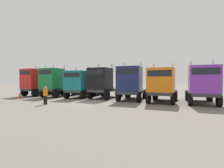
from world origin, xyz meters
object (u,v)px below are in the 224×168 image
semi_truck_teal (79,84)px  visitor_in_hivis (45,94)px  semi_truck_black (102,83)px  semi_truck_purple (202,85)px  semi_truck_red (36,82)px  semi_truck_navy (131,83)px  semi_truck_green (55,82)px  semi_truck_orange (162,85)px  traffic_cone_near (20,95)px

semi_truck_teal → visitor_in_hivis: size_ratio=3.89×
semi_truck_teal → visitor_in_hivis: bearing=-0.6°
semi_truck_black → semi_truck_purple: (10.88, -0.48, -0.13)m
visitor_in_hivis → semi_truck_black: bearing=170.4°
semi_truck_red → semi_truck_navy: semi_truck_red is taller
semi_truck_green → semi_truck_navy: semi_truck_green is taller
semi_truck_teal → semi_truck_navy: semi_truck_navy is taller
semi_truck_teal → visitor_in_hivis: (0.94, -6.35, -0.83)m
semi_truck_red → semi_truck_teal: (7.53, 0.34, -0.21)m
semi_truck_black → semi_truck_green: bearing=-84.2°
semi_truck_black → visitor_in_hivis: 7.34m
semi_truck_orange → semi_truck_purple: 3.59m
traffic_cone_near → visitor_in_hivis: bearing=-21.4°
semi_truck_orange → traffic_cone_near: 17.85m
semi_truck_teal → traffic_cone_near: size_ratio=9.57×
semi_truck_teal → semi_truck_black: bearing=92.6°
visitor_in_hivis → traffic_cone_near: (-8.16, 3.20, -0.63)m
semi_truck_black → semi_truck_red: bearing=-86.5°
semi_truck_purple → visitor_in_hivis: (-12.97, -6.49, -0.84)m
semi_truck_purple → traffic_cone_near: (-21.13, -3.29, -1.47)m
semi_truck_orange → semi_truck_green: bearing=-93.0°
semi_truck_red → semi_truck_green: size_ratio=0.96×
traffic_cone_near → semi_truck_green: bearing=40.3°
semi_truck_green → semi_truck_teal: (3.82, 0.27, -0.19)m
visitor_in_hivis → semi_truck_red: bearing=-118.3°
semi_truck_purple → semi_truck_black: bearing=-98.5°
semi_truck_teal → semi_truck_purple: size_ratio=1.00×
semi_truck_navy → visitor_in_hivis: semi_truck_navy is taller
semi_truck_green → traffic_cone_near: (-3.39, -2.88, -1.65)m
semi_truck_red → semi_truck_black: size_ratio=1.03×
semi_truck_red → semi_truck_green: bearing=91.2°
semi_truck_black → semi_truck_orange: (7.32, -0.93, -0.14)m
semi_truck_teal → visitor_in_hivis: 6.47m
semi_truck_teal → semi_truck_black: (3.03, 0.62, 0.15)m
semi_truck_navy → semi_truck_black: bearing=-105.0°
semi_truck_green → semi_truck_black: (6.86, 0.90, -0.05)m
semi_truck_red → semi_truck_navy: 14.47m
semi_truck_green → semi_truck_navy: size_ratio=0.96×
semi_truck_black → traffic_cone_near: bearing=-71.4°
semi_truck_red → visitor_in_hivis: size_ratio=3.54×
semi_truck_purple → visitor_in_hivis: semi_truck_purple is taller
semi_truck_purple → visitor_in_hivis: size_ratio=3.89×
semi_truck_teal → traffic_cone_near: (-7.21, -3.15, -1.46)m
semi_truck_orange → visitor_in_hivis: size_ratio=3.57×
semi_truck_teal → semi_truck_black: 3.10m
semi_truck_red → visitor_in_hivis: bearing=54.8°
semi_truck_navy → visitor_in_hivis: 8.87m
semi_truck_red → semi_truck_green: (3.71, 0.06, -0.02)m
semi_truck_navy → semi_truck_orange: (3.42, -0.42, -0.12)m
semi_truck_green → semi_truck_navy: (10.75, 0.39, -0.06)m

